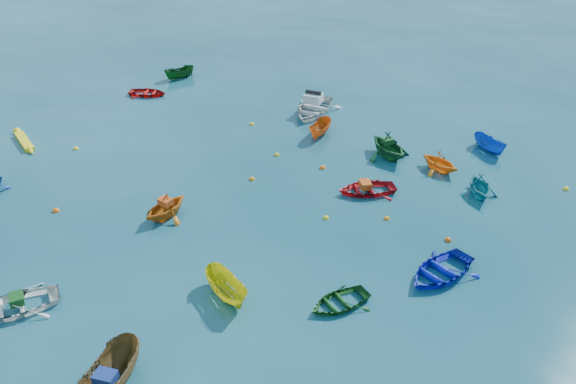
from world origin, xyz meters
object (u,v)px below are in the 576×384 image
(dinghy_white_near, at_px, (17,309))
(kayak_yellow, at_px, (25,143))
(dinghy_blue_se, at_px, (439,275))
(motorboat_white, at_px, (313,113))

(dinghy_white_near, height_order, kayak_yellow, dinghy_white_near)
(dinghy_blue_se, distance_m, kayak_yellow, 26.67)
(dinghy_blue_se, bearing_deg, kayak_yellow, -158.29)
(dinghy_white_near, xyz_separation_m, kayak_yellow, (-10.65, 12.20, 0.00))
(kayak_yellow, bearing_deg, dinghy_white_near, -104.23)
(motorboat_white, bearing_deg, dinghy_white_near, -98.96)
(dinghy_blue_se, bearing_deg, motorboat_white, 155.95)
(dinghy_white_near, xyz_separation_m, motorboat_white, (4.97, 23.19, 0.00))
(kayak_yellow, bearing_deg, dinghy_blue_se, -64.28)
(dinghy_white_near, distance_m, dinghy_blue_se, 17.64)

